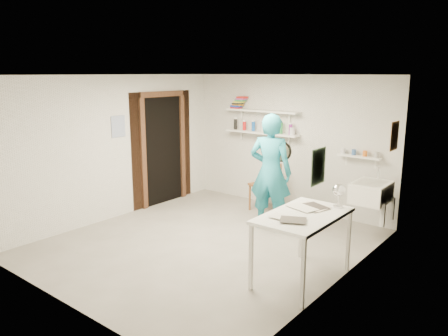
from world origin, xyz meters
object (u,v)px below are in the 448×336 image
Objects in this scene: desk_lamp at (339,190)px; wall_clock at (281,151)px; wooden_chair at (265,185)px; belfast_sink at (371,192)px; work_table at (302,247)px; man at (270,172)px.

wall_clock is at bearing 145.43° from desk_lamp.
belfast_sink is at bearing 15.76° from wooden_chair.
work_table is 0.83m from desk_lamp.
man reaches higher than belfast_sink.
desk_lamp is at bearing 67.58° from work_table.
man is 11.89× the size of desk_lamp.
wooden_chair is (-0.60, 0.48, -0.74)m from wall_clock.
desk_lamp reaches higher than belfast_sink.
desk_lamp is at bearing -17.78° from wooden_chair.
desk_lamp is (1.41, -0.97, -0.18)m from wall_clock.
wall_clock is 0.27× the size of work_table.
desk_lamp is (2.01, -1.45, 0.56)m from wooden_chair.
wall_clock is 2.14× the size of desk_lamp.
wall_clock is at bearing -162.96° from belfast_sink.
work_table is at bearing 121.06° from man.
man is at bearing 152.60° from desk_lamp.
man is (-1.37, -0.62, 0.22)m from belfast_sink.
man is 0.38m from wall_clock.
wooden_chair is at bearing 177.79° from belfast_sink.
desk_lamp reaches higher than work_table.
wall_clock is (0.05, 0.21, 0.31)m from man.
desk_lamp is (0.20, 0.49, 0.63)m from work_table.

